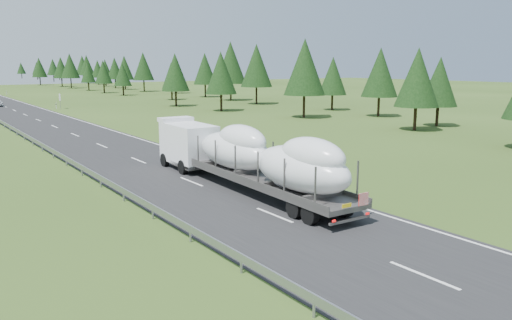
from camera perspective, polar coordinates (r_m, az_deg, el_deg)
ground at (r=19.59m, az=18.60°, el=-12.42°), size 400.00×400.00×0.00m
highway_sign at (r=93.23m, az=-21.50°, el=6.58°), size 0.08×0.90×2.60m
tree_line_right at (r=132.79m, az=-11.30°, el=10.23°), size 28.34×327.14×12.36m
boat_truck at (r=30.29m, az=-1.19°, el=0.64°), size 3.25×19.49×3.97m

